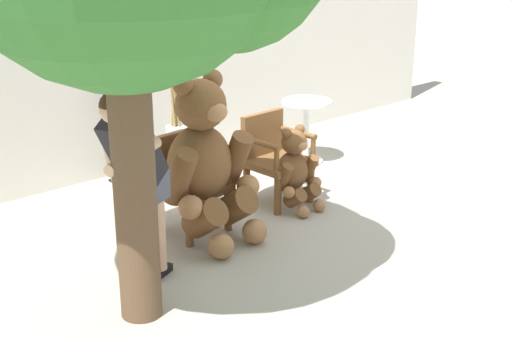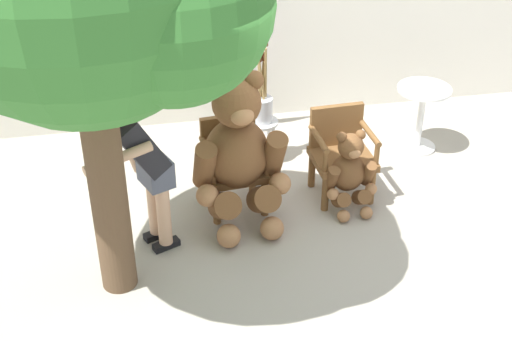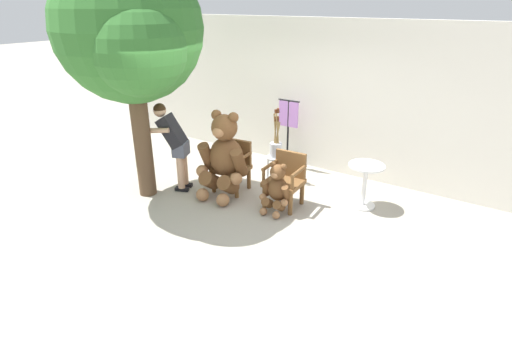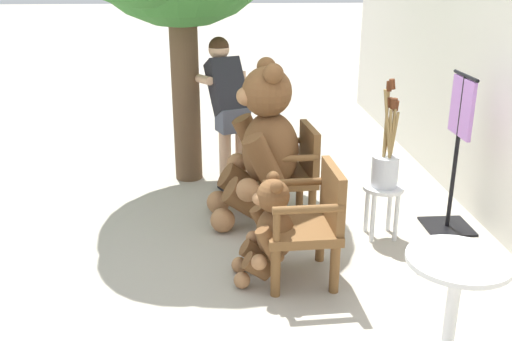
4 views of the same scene
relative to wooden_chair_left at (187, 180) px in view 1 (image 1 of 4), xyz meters
The scene contains 11 objects.
ground_plane 0.94m from the wooden_chair_left, 49.68° to the right, with size 60.00×60.00×0.00m, color #A8A091.
back_wall 2.08m from the wooden_chair_left, 73.50° to the left, with size 10.00×0.16×2.80m, color silver.
wooden_chair_left is the anchor object (origin of this frame).
wooden_chair_right 1.05m from the wooden_chair_left, ahead, with size 0.58×0.54×0.86m.
teddy_bear_large 0.36m from the wooden_chair_left, 87.19° to the right, with size 0.87×0.85×1.45m.
teddy_bear_small 1.09m from the wooden_chair_left, 15.19° to the right, with size 0.49×0.47×0.81m.
person_visitor 1.09m from the wooden_chair_left, 147.64° to the right, with size 0.72×0.67×1.52m.
white_stool 0.85m from the wooden_chair_left, 59.85° to the left, with size 0.34×0.34×0.46m.
brush_bucket 0.87m from the wooden_chair_left, 59.88° to the left, with size 0.22×0.22×0.91m.
round_side_table 2.22m from the wooden_chair_left, 16.67° to the left, with size 0.56×0.56×0.72m.
clothing_display_stand 1.42m from the wooden_chair_left, 77.44° to the left, with size 0.44×0.40×1.36m.
Camera 1 is at (-3.95, -4.15, 2.60)m, focal length 50.00 mm.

